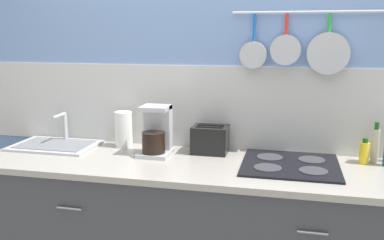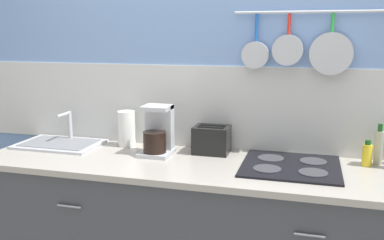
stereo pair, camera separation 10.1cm
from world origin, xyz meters
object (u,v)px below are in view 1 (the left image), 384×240
at_px(bottle_vinegar, 364,152).
at_px(paper_towel_roll, 124,129).
at_px(toaster, 210,140).
at_px(bottle_hot_sauce, 375,145).
at_px(coffee_maker, 156,134).

bearing_deg(bottle_vinegar, paper_towel_roll, 178.39).
distance_m(toaster, bottle_hot_sauce, 0.94).
relative_size(coffee_maker, toaster, 1.29).
height_order(paper_towel_roll, bottle_vinegar, paper_towel_roll).
height_order(toaster, bottle_vinegar, toaster).
bearing_deg(bottle_vinegar, toaster, 178.65).
relative_size(bottle_vinegar, bottle_hot_sauce, 0.63).
xyz_separation_m(paper_towel_roll, bottle_vinegar, (1.44, -0.04, -0.05)).
distance_m(coffee_maker, toaster, 0.33).
relative_size(coffee_maker, bottle_hot_sauce, 1.28).
bearing_deg(bottle_vinegar, coffee_maker, -175.94).
distance_m(paper_towel_roll, bottle_hot_sauce, 1.50).
bearing_deg(bottle_vinegar, bottle_hot_sauce, 32.97).
relative_size(paper_towel_roll, bottle_hot_sauce, 0.99).
relative_size(toaster, bottle_vinegar, 1.58).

